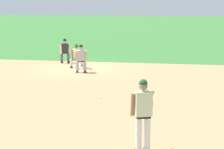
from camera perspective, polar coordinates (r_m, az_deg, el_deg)
The scene contains 8 objects.
ground_plane at distance 23.99m, azimuth -4.22°, elevation 0.78°, with size 160.00×160.00×0.00m, color #336B2D.
infield_dirt_patch at distance 17.35m, azimuth -1.67°, elevation -2.67°, with size 18.00×18.00×0.01m, color #A87F56.
first_base_bag at distance 23.98m, azimuth -4.23°, elevation 0.88°, with size 0.38×0.38×0.09m, color white.
baseball at distance 16.77m, azimuth -1.52°, elevation -2.99°, with size 0.07×0.07×0.07m, color white.
pitcher at distance 10.66m, azimuth 4.13°, elevation -4.83°, with size 0.81×0.60×1.86m.
first_baseman at distance 24.16m, azimuth -4.59°, elevation 2.59°, with size 0.85×0.96×1.34m.
baserunner at distance 22.57m, azimuth -4.07°, elevation 2.24°, with size 0.56×0.66×1.46m.
umpire at distance 26.11m, azimuth -6.17°, elevation 3.23°, with size 0.59×0.67×1.46m.
Camera 1 is at (-22.91, -6.03, 3.74)m, focal length 70.00 mm.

